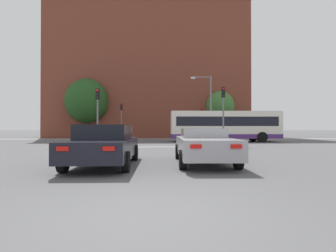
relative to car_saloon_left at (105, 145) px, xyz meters
name	(u,v)px	position (x,y,z in m)	size (l,w,h in m)	color
ground_plane	(149,217)	(1.82, -5.49, -0.75)	(400.00, 400.00, 0.00)	#545456
stop_line_strip	(158,147)	(1.82, 9.37, -0.74)	(7.43, 0.30, 0.01)	silver
far_pavement	(159,139)	(1.82, 23.45, -0.74)	(68.25, 2.50, 0.01)	gray
brick_civic_building	(148,71)	(-0.04, 33.15, 10.01)	(29.96, 12.59, 28.37)	brown
car_saloon_left	(105,145)	(0.00, 0.00, 0.00)	(2.11, 4.91, 1.45)	black
car_roadster_right	(204,145)	(3.62, 0.52, -0.06)	(2.08, 4.95, 1.33)	#9E9EA3
bus_crossing_lead	(224,126)	(8.36, 16.56, 0.87)	(10.70, 2.75, 3.01)	silver
traffic_light_far_right	(202,118)	(6.99, 22.55, 1.81)	(0.26, 0.31, 3.77)	slate
traffic_light_far_left	(121,115)	(-2.89, 23.11, 2.20)	(0.26, 0.31, 4.40)	slate
traffic_light_near_right	(223,106)	(6.83, 10.65, 2.28)	(0.26, 0.31, 4.53)	slate
traffic_light_near_left	(98,108)	(-2.71, 10.17, 2.13)	(0.26, 0.31, 4.29)	slate
street_lamp_junction	(207,101)	(6.53, 16.16, 3.29)	(2.07, 0.36, 6.53)	slate
pedestrian_waiting	(131,131)	(-1.87, 24.13, 0.30)	(0.36, 0.45, 1.78)	brown
tree_by_building	(220,106)	(10.28, 26.91, 3.73)	(3.92, 3.92, 6.55)	#4C3823
tree_kerbside	(87,101)	(-8.13, 26.62, 4.35)	(5.78, 5.78, 8.14)	#4C3823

